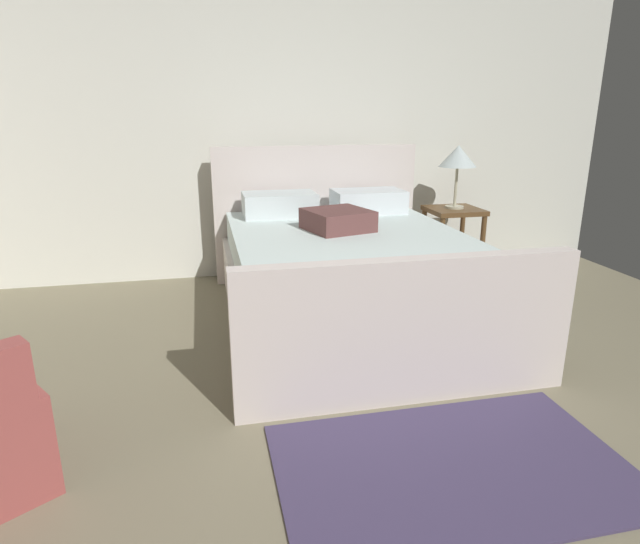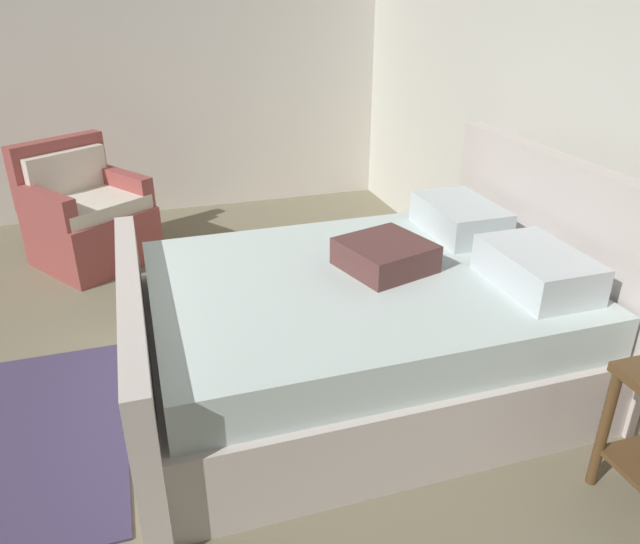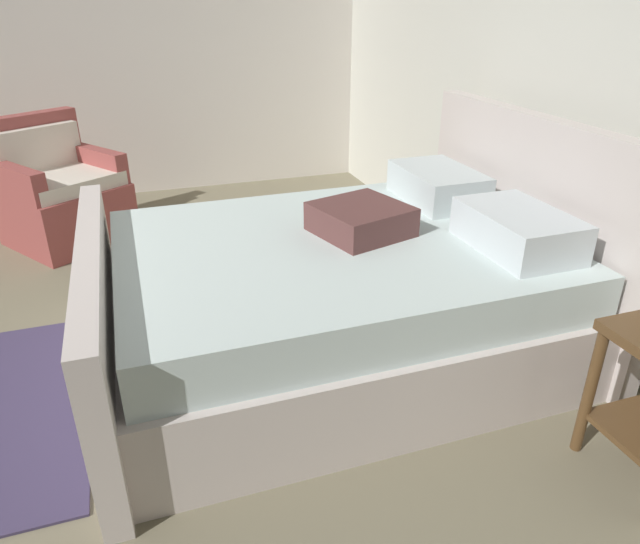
{
  "view_description": "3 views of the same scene",
  "coord_description": "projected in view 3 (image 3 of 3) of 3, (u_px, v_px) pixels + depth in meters",
  "views": [
    {
      "loc": [
        -0.76,
        -1.49,
        1.4
      ],
      "look_at": [
        -0.12,
        1.46,
        0.49
      ],
      "focal_mm": 29.77,
      "sensor_mm": 36.0,
      "label": 1
    },
    {
      "loc": [
        2.64,
        0.86,
        1.91
      ],
      "look_at": [
        0.01,
        1.68,
        0.59
      ],
      "focal_mm": 33.65,
      "sensor_mm": 36.0,
      "label": 2
    },
    {
      "loc": [
        2.52,
        0.97,
        1.67
      ],
      "look_at": [
        0.19,
        1.76,
        0.47
      ],
      "focal_mm": 32.13,
      "sensor_mm": 36.0,
      "label": 3
    }
  ],
  "objects": [
    {
      "name": "wall_back",
      "position": [
        573.0,
        53.0,
        2.9
      ],
      "size": [
        5.91,
        0.12,
        2.81
      ],
      "primitive_type": "cube",
      "color": "silver",
      "rests_on": "ground"
    },
    {
      "name": "bed",
      "position": [
        344.0,
        290.0,
        2.85
      ],
      "size": [
        1.73,
        2.27,
        1.14
      ],
      "color": "silver",
      "rests_on": "ground"
    },
    {
      "name": "armchair",
      "position": [
        60.0,
        195.0,
        4.18
      ],
      "size": [
        1.01,
        1.01,
        0.9
      ],
      "color": "#9E4844",
      "rests_on": "ground"
    }
  ]
}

